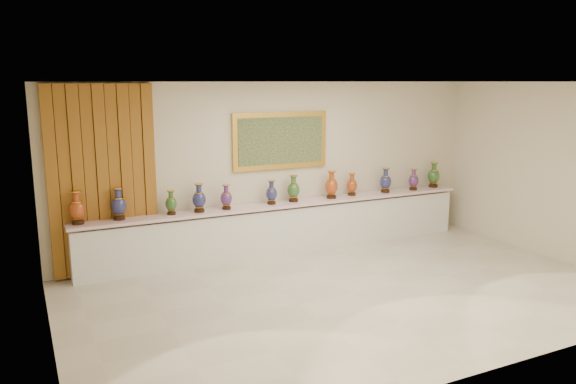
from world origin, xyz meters
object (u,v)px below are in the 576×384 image
(counter, at_px, (285,228))
(vase_2, at_px, (171,204))
(vase_1, at_px, (119,205))
(vase_0, at_px, (77,209))

(counter, distance_m, vase_2, 2.13)
(counter, height_order, vase_1, vase_1)
(vase_0, bearing_deg, vase_2, 0.07)
(vase_0, relative_size, vase_1, 1.01)
(counter, relative_size, vase_1, 14.46)
(vase_2, bearing_deg, vase_0, -179.93)
(counter, bearing_deg, vase_1, 179.99)
(vase_1, height_order, vase_2, vase_1)
(vase_2, bearing_deg, vase_1, 178.71)
(vase_1, relative_size, vase_2, 1.26)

